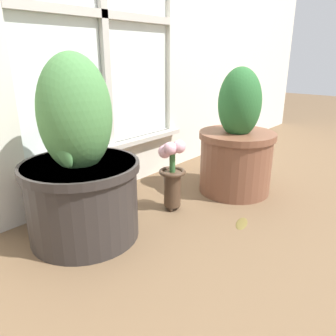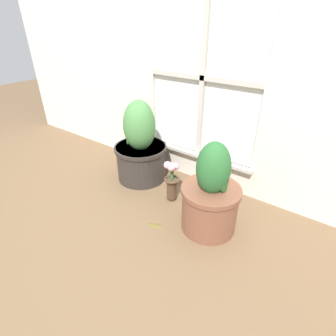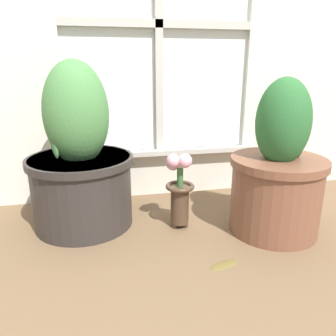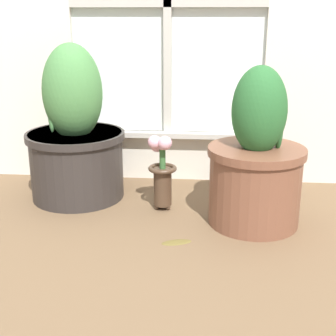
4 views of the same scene
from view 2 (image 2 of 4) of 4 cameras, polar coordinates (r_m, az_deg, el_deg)
ground_plane at (r=1.82m, az=-4.67°, el=-10.89°), size 10.00×10.00×0.00m
wall_with_window at (r=1.94m, az=8.83°, el=32.12°), size 4.40×0.10×2.50m
potted_plant_left at (r=2.13m, az=-5.97°, el=3.97°), size 0.42×0.42×0.67m
potted_plant_right at (r=1.63m, az=9.25°, el=-6.33°), size 0.37×0.37×0.60m
flower_vase at (r=1.89m, az=0.79°, el=-2.33°), size 0.12×0.12×0.32m
fallen_leaf at (r=1.76m, az=-2.89°, el=-12.33°), size 0.12×0.08×0.01m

